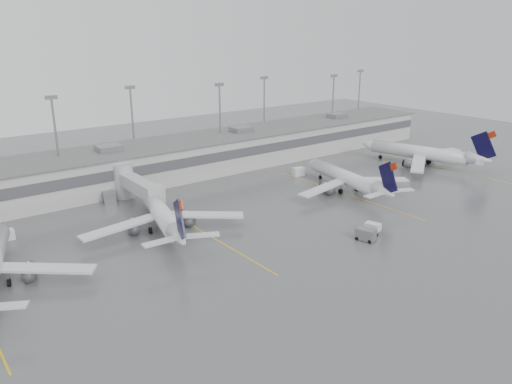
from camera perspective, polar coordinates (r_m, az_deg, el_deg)
ground at (r=80.33m, az=14.13°, el=-6.80°), size 260.00×260.00×0.00m
terminal at (r=121.20m, az=-7.48°, el=4.14°), size 152.00×17.00×9.45m
light_masts at (r=124.54m, az=-8.98°, el=8.15°), size 142.40×8.00×20.60m
jet_bridge_right at (r=101.88m, az=-13.96°, el=0.89°), size 4.00×17.20×7.00m
stand_markings at (r=95.68m, az=2.94°, el=-2.15°), size 105.25×40.00×0.01m
jet_mid_left at (r=86.79m, az=-10.76°, el=-2.39°), size 27.25×30.93×10.20m
jet_mid_right at (r=107.52m, az=10.47°, el=1.59°), size 26.77×30.30×9.90m
jet_far_right at (r=133.34m, az=18.68°, el=4.27°), size 29.12×33.07×10.93m
baggage_tug at (r=87.16m, az=13.18°, el=-4.19°), size 2.57×3.30×1.88m
baggage_cart at (r=84.04m, az=12.42°, el=-4.75°), size 2.60×3.51×2.02m
gse_uld_a at (r=92.00m, az=-26.64°, el=-4.43°), size 2.42×1.64×1.70m
gse_uld_b at (r=98.21m, az=-11.15°, el=-1.38°), size 2.96×2.48×1.79m
gse_uld_c at (r=118.83m, az=4.88°, el=2.34°), size 2.97×2.26×1.90m
gse_loader at (r=104.05m, az=-16.47°, el=-0.56°), size 2.97×3.98×2.24m
cone_b at (r=92.13m, az=-8.78°, el=-2.90°), size 0.50×0.50×0.80m
cone_c at (r=112.79m, az=8.06°, el=1.06°), size 0.47×0.47×0.75m
cone_d at (r=133.76m, az=14.44°, el=3.37°), size 0.47×0.47×0.75m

